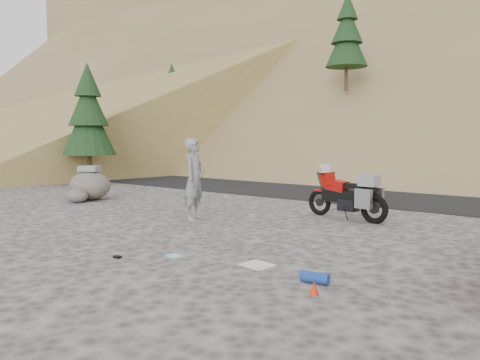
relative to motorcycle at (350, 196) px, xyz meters
The scene contains 12 objects.
ground 3.57m from the motorcycle, 110.26° to the right, with size 140.00×140.00×0.00m, color #3D3A38.
road 5.85m from the motorcycle, 102.13° to the left, with size 120.00×7.00×0.05m, color black.
conifer_verge 12.50m from the motorcycle, behind, with size 2.20×2.20×5.04m.
motorcycle is the anchor object (origin of this frame).
man 3.75m from the motorcycle, 142.11° to the right, with size 0.71×0.47×1.95m, color gray.
boulder 8.19m from the motorcycle, 168.12° to the right, with size 1.67×1.53×1.08m.
small_rock 8.10m from the motorcycle, 163.30° to the right, with size 0.75×0.69×0.41m.
gear_white_cloth 4.69m from the motorcycle, 82.39° to the right, with size 0.45×0.40×0.01m, color white.
gear_blue_mat 5.18m from the motorcycle, 70.21° to the right, with size 0.15×0.15×0.39m, color navy.
gear_funnel 5.64m from the motorcycle, 69.54° to the right, with size 0.13×0.13×0.16m, color red.
gear_glove_a 5.87m from the motorcycle, 104.38° to the right, with size 0.12×0.09×0.03m, color black.
gear_blue_cloth 5.10m from the motorcycle, 99.07° to the right, with size 0.27×0.20×0.01m, color #9ACDEE.
Camera 1 is at (5.96, -7.02, 1.96)m, focal length 35.00 mm.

